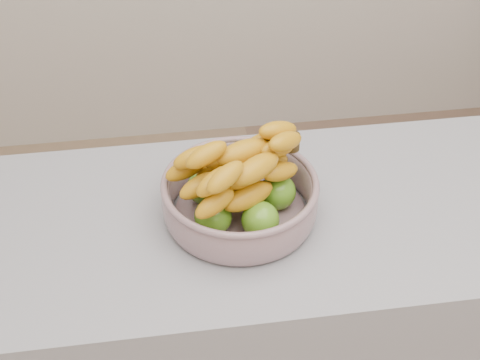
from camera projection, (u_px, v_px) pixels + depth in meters
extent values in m
cube|color=gray|center=(338.00, 332.00, 1.77)|extent=(2.00, 0.60, 0.90)
cylinder|color=#92A1AF|center=(240.00, 213.00, 1.46)|extent=(0.29, 0.29, 0.01)
torus|color=#92A1AF|center=(240.00, 183.00, 1.40)|extent=(0.34, 0.34, 0.02)
sphere|color=#5D9C1B|center=(260.00, 220.00, 1.37)|extent=(0.08, 0.08, 0.08)
sphere|color=#5D9C1B|center=(278.00, 192.00, 1.44)|extent=(0.08, 0.08, 0.08)
sphere|color=#5D9C1B|center=(244.00, 173.00, 1.49)|extent=(0.08, 0.08, 0.08)
sphere|color=#5D9C1B|center=(205.00, 187.00, 1.45)|extent=(0.08, 0.08, 0.08)
sphere|color=#5D9C1B|center=(213.00, 217.00, 1.38)|extent=(0.08, 0.08, 0.08)
ellipsoid|color=#F6A014|center=(248.00, 196.00, 1.36)|extent=(0.21, 0.14, 0.05)
ellipsoid|color=#F6A014|center=(235.00, 182.00, 1.39)|extent=(0.21, 0.12, 0.05)
ellipsoid|color=#F6A014|center=(223.00, 168.00, 1.43)|extent=(0.22, 0.10, 0.05)
ellipsoid|color=#F6A014|center=(247.00, 174.00, 1.35)|extent=(0.20, 0.16, 0.05)
ellipsoid|color=#F6A014|center=(233.00, 159.00, 1.39)|extent=(0.22, 0.09, 0.05)
ellipsoid|color=#F6A014|center=(243.00, 152.00, 1.36)|extent=(0.21, 0.12, 0.05)
ellipsoid|color=#F6A014|center=(256.00, 169.00, 1.32)|extent=(0.20, 0.16, 0.05)
cylinder|color=#3A2B12|center=(292.00, 142.00, 1.41)|extent=(0.03, 0.03, 0.04)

